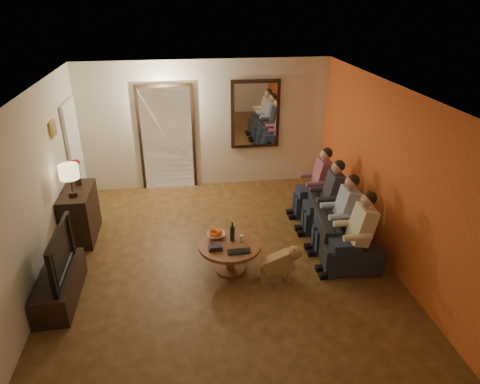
{
  "coord_description": "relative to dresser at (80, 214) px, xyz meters",
  "views": [
    {
      "loc": [
        -0.53,
        -5.42,
        3.79
      ],
      "look_at": [
        0.3,
        0.3,
        1.05
      ],
      "focal_mm": 32.0,
      "sensor_mm": 36.0,
      "label": 1
    }
  ],
  "objects": [
    {
      "name": "floor",
      "position": [
        2.25,
        -1.12,
        -0.43
      ],
      "size": [
        5.0,
        6.0,
        0.01
      ],
      "primitive_type": "cube",
      "color": "#452C12",
      "rests_on": "ground"
    },
    {
      "name": "ceiling",
      "position": [
        2.25,
        -1.12,
        2.17
      ],
      "size": [
        5.0,
        6.0,
        0.01
      ],
      "primitive_type": "cube",
      "color": "white",
      "rests_on": "back_wall"
    },
    {
      "name": "back_wall",
      "position": [
        2.25,
        1.88,
        0.87
      ],
      "size": [
        5.0,
        0.02,
        2.6
      ],
      "primitive_type": "cube",
      "color": "beige",
      "rests_on": "floor"
    },
    {
      "name": "front_wall",
      "position": [
        2.25,
        -4.12,
        0.87
      ],
      "size": [
        5.0,
        0.02,
        2.6
      ],
      "primitive_type": "cube",
      "color": "beige",
      "rests_on": "floor"
    },
    {
      "name": "left_wall",
      "position": [
        -0.25,
        -1.12,
        0.87
      ],
      "size": [
        0.02,
        6.0,
        2.6
      ],
      "primitive_type": "cube",
      "color": "beige",
      "rests_on": "floor"
    },
    {
      "name": "right_wall",
      "position": [
        4.75,
        -1.12,
        0.87
      ],
      "size": [
        0.02,
        6.0,
        2.6
      ],
      "primitive_type": "cube",
      "color": "beige",
      "rests_on": "floor"
    },
    {
      "name": "orange_accent",
      "position": [
        4.74,
        -1.12,
        0.87
      ],
      "size": [
        0.01,
        6.0,
        2.6
      ],
      "primitive_type": "cube",
      "color": "#C64F21",
      "rests_on": "right_wall"
    },
    {
      "name": "kitchen_doorway",
      "position": [
        1.45,
        1.86,
        0.62
      ],
      "size": [
        1.0,
        0.06,
        2.1
      ],
      "primitive_type": "cube",
      "color": "#FFE0A5",
      "rests_on": "floor"
    },
    {
      "name": "door_trim",
      "position": [
        1.45,
        1.85,
        0.62
      ],
      "size": [
        1.12,
        0.04,
        2.22
      ],
      "primitive_type": "cube",
      "color": "black",
      "rests_on": "floor"
    },
    {
      "name": "fridge_glimpse",
      "position": [
        1.7,
        1.86,
        0.47
      ],
      "size": [
        0.45,
        0.03,
        1.7
      ],
      "primitive_type": "cube",
      "color": "silver",
      "rests_on": "floor"
    },
    {
      "name": "mirror_frame",
      "position": [
        3.25,
        1.84,
        1.07
      ],
      "size": [
        1.0,
        0.05,
        1.4
      ],
      "primitive_type": "cube",
      "color": "black",
      "rests_on": "back_wall"
    },
    {
      "name": "mirror_glass",
      "position": [
        3.25,
        1.81,
        1.07
      ],
      "size": [
        0.86,
        0.02,
        1.26
      ],
      "primitive_type": "cube",
      "color": "white",
      "rests_on": "back_wall"
    },
    {
      "name": "white_door",
      "position": [
        -0.21,
        1.18,
        0.59
      ],
      "size": [
        0.06,
        0.85,
        2.04
      ],
      "primitive_type": "cube",
      "color": "white",
      "rests_on": "floor"
    },
    {
      "name": "framed_art",
      "position": [
        -0.22,
        0.18,
        1.42
      ],
      "size": [
        0.03,
        0.28,
        0.24
      ],
      "primitive_type": "cube",
      "color": "#B28C33",
      "rests_on": "left_wall"
    },
    {
      "name": "art_canvas",
      "position": [
        -0.21,
        0.18,
        1.42
      ],
      "size": [
        0.01,
        0.22,
        0.18
      ],
      "primitive_type": "cube",
      "color": "brown",
      "rests_on": "left_wall"
    },
    {
      "name": "dresser",
      "position": [
        0.0,
        0.0,
        0.0
      ],
      "size": [
        0.45,
        0.97,
        0.86
      ],
      "primitive_type": "cube",
      "color": "black",
      "rests_on": "floor"
    },
    {
      "name": "table_lamp",
      "position": [
        0.0,
        -0.22,
        0.7
      ],
      "size": [
        0.3,
        0.3,
        0.54
      ],
      "primitive_type": null,
      "color": "beige",
      "rests_on": "dresser"
    },
    {
      "name": "flower_vase",
      "position": [
        0.0,
        0.22,
        0.65
      ],
      "size": [
        0.14,
        0.14,
        0.44
      ],
      "primitive_type": null,
      "color": "red",
      "rests_on": "dresser"
    },
    {
      "name": "tv_stand",
      "position": [
        0.0,
        -1.62,
        -0.23
      ],
      "size": [
        0.45,
        1.22,
        0.41
      ],
      "primitive_type": "cube",
      "color": "black",
      "rests_on": "floor"
    },
    {
      "name": "tv",
      "position": [
        0.0,
        -1.62,
        0.29
      ],
      "size": [
        1.1,
        0.14,
        0.63
      ],
      "primitive_type": "imported",
      "rotation": [
        0.0,
        0.0,
        1.57
      ],
      "color": "black",
      "rests_on": "tv_stand"
    },
    {
      "name": "sofa",
      "position": [
        4.22,
        -0.71,
        -0.12
      ],
      "size": [
        2.25,
        1.11,
        0.63
      ],
      "primitive_type": "imported",
      "rotation": [
        0.0,
        0.0,
        1.44
      ],
      "color": "black",
      "rests_on": "floor"
    },
    {
      "name": "person_a",
      "position": [
        4.12,
        -1.61,
        0.17
      ],
      "size": [
        0.6,
        0.4,
        1.2
      ],
      "primitive_type": null,
      "color": "tan",
      "rests_on": "sofa"
    },
    {
      "name": "person_b",
      "position": [
        4.12,
        -1.01,
        0.17
      ],
      "size": [
        0.6,
        0.4,
        1.2
      ],
      "primitive_type": null,
      "color": "tan",
      "rests_on": "sofa"
    },
    {
      "name": "person_c",
      "position": [
        4.12,
        -0.41,
        0.17
      ],
      "size": [
        0.6,
        0.4,
        1.2
      ],
      "primitive_type": null,
      "color": "tan",
      "rests_on": "sofa"
    },
    {
      "name": "person_d",
      "position": [
        4.12,
        0.19,
        0.17
      ],
      "size": [
        0.6,
        0.4,
        1.2
      ],
      "primitive_type": null,
      "color": "tan",
      "rests_on": "sofa"
    },
    {
      "name": "dog",
      "position": [
        2.99,
        -1.61,
        -0.15
      ],
      "size": [
        0.58,
        0.29,
        0.56
      ],
      "primitive_type": null,
      "rotation": [
        0.0,
        0.0,
        -0.1
      ],
      "color": "#9C7D48",
      "rests_on": "floor"
    },
    {
      "name": "coffee_table",
      "position": [
        2.33,
        -1.3,
        -0.21
      ],
      "size": [
        1.15,
        1.15,
        0.45
      ],
      "primitive_type": "cylinder",
      "rotation": [
        0.0,
        0.0,
        0.31
      ],
      "color": "brown",
      "rests_on": "floor"
    },
    {
      "name": "bowl",
      "position": [
        2.15,
        -1.08,
        0.05
      ],
      "size": [
        0.26,
        0.26,
        0.06
      ],
      "primitive_type": "imported",
      "color": "white",
      "rests_on": "coffee_table"
    },
    {
      "name": "oranges",
      "position": [
        2.15,
        -1.08,
        0.12
      ],
      "size": [
        0.2,
        0.2,
        0.08
      ],
      "primitive_type": null,
      "color": "#FF5115",
      "rests_on": "bowl"
    },
    {
      "name": "wine_bottle",
      "position": [
        2.38,
        -1.2,
        0.17
      ],
      "size": [
        0.07,
        0.07,
        0.31
      ],
      "primitive_type": null,
      "color": "black",
      "rests_on": "coffee_table"
    },
    {
      "name": "wine_glass",
      "position": [
        2.51,
        -1.25,
        0.07
      ],
      "size": [
        0.06,
        0.06,
        0.1
      ],
      "primitive_type": "cylinder",
      "color": "silver",
      "rests_on": "coffee_table"
    },
    {
      "name": "book_stack",
      "position": [
        2.11,
        -1.4,
        0.05
      ],
      "size": [
        0.2,
        0.15,
        0.07
      ],
      "primitive_type": null,
      "color": "black",
      "rests_on": "coffee_table"
    },
    {
      "name": "laptop",
      "position": [
        2.43,
        -1.58,
        0.03
      ],
      "size": [
        0.33,
        0.22,
        0.03
      ],
      "primitive_type": "imported",
      "rotation": [
        0.0,
        0.0,
        0.01
      ],
      "color": "black",
      "rests_on": "coffee_table"
    }
  ]
}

